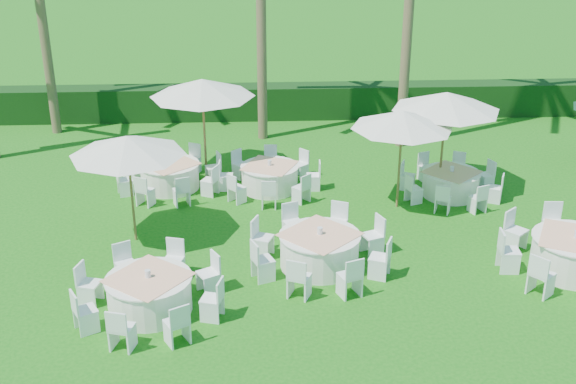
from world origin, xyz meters
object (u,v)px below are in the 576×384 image
banquet_table_f (451,183)px  umbrella_d (446,101)px  banquet_table_c (574,253)px  banquet_table_b (320,249)px  banquet_table_d (170,175)px  umbrella_a (127,145)px  umbrella_c (202,88)px  banquet_table_a (150,293)px  banquet_table_e (270,177)px  umbrella_b (402,119)px

banquet_table_f → umbrella_d: 2.30m
banquet_table_c → banquet_table_f: bearing=111.1°
banquet_table_b → banquet_table_d: 6.10m
banquet_table_b → banquet_table_c: (5.68, -0.51, 0.01)m
umbrella_a → banquet_table_c: bearing=-11.4°
banquet_table_c → umbrella_c: bearing=144.2°
banquet_table_a → umbrella_c: umbrella_c is taller
banquet_table_d → umbrella_c: bearing=43.9°
banquet_table_f → umbrella_c: size_ratio=0.91×
banquet_table_a → banquet_table_e: banquet_table_a is taller
banquet_table_b → banquet_table_d: size_ratio=1.08×
banquet_table_f → umbrella_c: 7.50m
umbrella_a → umbrella_c: 4.41m
banquet_table_d → umbrella_c: size_ratio=0.97×
banquet_table_b → umbrella_b: size_ratio=1.17×
banquet_table_e → umbrella_b: bearing=-21.7°
banquet_table_b → banquet_table_c: bearing=-5.1°
banquet_table_f → umbrella_a: umbrella_a is taller
banquet_table_d → umbrella_d: 7.97m
umbrella_b → umbrella_d: umbrella_d is taller
umbrella_a → umbrella_d: 8.58m
banquet_table_a → banquet_table_b: banquet_table_b is taller
banquet_table_a → umbrella_a: bearing=103.4°
umbrella_d → banquet_table_f: bearing=-54.2°
umbrella_a → umbrella_d: size_ratio=0.92×
banquet_table_b → umbrella_d: umbrella_d is taller
banquet_table_b → banquet_table_a: bearing=-155.3°
banquet_table_c → umbrella_a: size_ratio=1.23×
banquet_table_e → umbrella_d: size_ratio=0.97×
banquet_table_b → banquet_table_c: 5.70m
banquet_table_b → banquet_table_f: 5.53m
umbrella_c → umbrella_d: umbrella_c is taller
banquet_table_c → banquet_table_d: banquet_table_c is taller
banquet_table_f → umbrella_b: umbrella_b is taller
banquet_table_e → banquet_table_c: bearing=-36.7°
banquet_table_d → umbrella_b: (6.24, -1.60, 2.07)m
banquet_table_a → umbrella_c: 7.71m
umbrella_b → banquet_table_a: bearing=-141.5°
banquet_table_b → umbrella_a: 5.07m
umbrella_b → umbrella_c: umbrella_c is taller
banquet_table_c → umbrella_a: bearing=168.6°
banquet_table_c → umbrella_d: size_ratio=1.13×
banquet_table_a → umbrella_d: (7.41, 5.81, 2.22)m
banquet_table_f → umbrella_b: bearing=-156.9°
banquet_table_e → banquet_table_a: bearing=-113.0°
banquet_table_f → banquet_table_a: bearing=-144.3°
umbrella_b → umbrella_d: size_ratio=0.91×
banquet_table_c → umbrella_b: size_ratio=1.24×
banquet_table_a → umbrella_d: bearing=38.1°
umbrella_a → umbrella_d: bearing=17.8°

